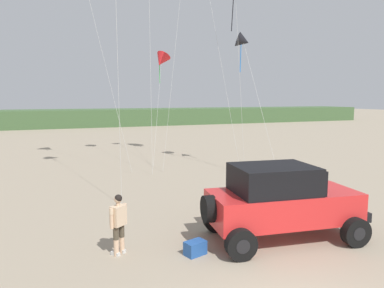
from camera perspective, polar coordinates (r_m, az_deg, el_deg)
The scene contains 6 objects.
dune_ridge at distance 57.12m, azimuth -12.37°, elevation 4.19°, with size 90.00×8.20×2.50m, color #426038.
jeep at distance 11.07m, azimuth 14.03°, elevation -8.69°, with size 4.98×2.91×2.26m.
person_watching at distance 10.01m, azimuth -11.65°, elevation -11.93°, with size 0.52×0.46×1.67m.
cooler_box at distance 10.06m, azimuth 0.52°, elevation -16.24°, with size 0.56×0.36×0.38m, color #23519E.
kite_red_delta at distance 21.82m, azimuth 8.16°, elevation 15.91°, with size 1.56×6.03×8.02m.
kite_orange_streamer at distance 27.91m, azimuth -4.90°, elevation 13.15°, with size 3.09×6.50×7.81m.
Camera 1 is at (-4.31, -4.96, 4.21)m, focal length 33.45 mm.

